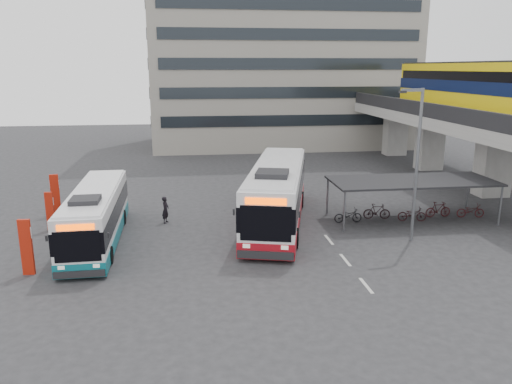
{
  "coord_description": "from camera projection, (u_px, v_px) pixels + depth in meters",
  "views": [
    {
      "loc": [
        -4.86,
        -25.27,
        9.23
      ],
      "look_at": [
        -1.12,
        3.37,
        2.0
      ],
      "focal_mm": 35.0,
      "sensor_mm": 36.0,
      "label": 1
    }
  ],
  "objects": [
    {
      "name": "ground",
      "position": [
        284.0,
        242.0,
        27.16
      ],
      "size": [
        120.0,
        120.0,
        0.0
      ],
      "primitive_type": "plane",
      "color": "#28282B",
      "rests_on": "ground"
    },
    {
      "name": "sign_totem_south",
      "position": [
        26.0,
        246.0,
        22.57
      ],
      "size": [
        0.57,
        0.2,
        2.63
      ],
      "rotation": [
        0.0,
        0.0,
        -0.06
      ],
      "color": "#AD1C0A",
      "rests_on": "ground"
    },
    {
      "name": "viaduct",
      "position": [
        469.0,
        106.0,
        39.4
      ],
      "size": [
        8.0,
        32.0,
        9.68
      ],
      "color": "gray",
      "rests_on": "ground"
    },
    {
      "name": "bus_main",
      "position": [
        277.0,
        194.0,
        30.01
      ],
      "size": [
        6.09,
        13.5,
        3.91
      ],
      "rotation": [
        0.0,
        0.0,
        -0.25
      ],
      "color": "white",
      "rests_on": "ground"
    },
    {
      "name": "bike_shelter",
      "position": [
        411.0,
        196.0,
        30.74
      ],
      "size": [
        10.0,
        4.0,
        2.54
      ],
      "color": "#595B60",
      "rests_on": "ground"
    },
    {
      "name": "lamp_post",
      "position": [
        416.0,
        156.0,
        26.25
      ],
      "size": [
        1.44,
        0.41,
        8.21
      ],
      "rotation": [
        0.0,
        0.0,
        0.18
      ],
      "color": "#595B60",
      "rests_on": "ground"
    },
    {
      "name": "office_block",
      "position": [
        280.0,
        39.0,
        59.5
      ],
      "size": [
        30.0,
        15.0,
        25.0
      ],
      "primitive_type": "cube",
      "color": "gray",
      "rests_on": "ground"
    },
    {
      "name": "bus_teal",
      "position": [
        96.0,
        216.0,
        26.86
      ],
      "size": [
        2.58,
        10.73,
        3.15
      ],
      "rotation": [
        0.0,
        0.0,
        0.02
      ],
      "color": "white",
      "rests_on": "ground"
    },
    {
      "name": "sign_totem_mid",
      "position": [
        50.0,
        211.0,
        28.83
      ],
      "size": [
        0.5,
        0.18,
        2.28
      ],
      "rotation": [
        0.0,
        0.0,
        -0.08
      ],
      "color": "#AD1C0A",
      "rests_on": "ground"
    },
    {
      "name": "road_markings",
      "position": [
        345.0,
        260.0,
        24.58
      ],
      "size": [
        0.15,
        7.6,
        0.01
      ],
      "color": "beige",
      "rests_on": "ground"
    },
    {
      "name": "pedestrian",
      "position": [
        165.0,
        210.0,
        30.29
      ],
      "size": [
        0.57,
        0.69,
        1.64
      ],
      "primitive_type": "imported",
      "rotation": [
        0.0,
        0.0,
        1.24
      ],
      "color": "black",
      "rests_on": "ground"
    },
    {
      "name": "sign_totem_north",
      "position": [
        55.0,
        194.0,
        31.83
      ],
      "size": [
        0.57,
        0.26,
        2.66
      ],
      "rotation": [
        0.0,
        0.0,
        0.18
      ],
      "color": "#AD1C0A",
      "rests_on": "ground"
    }
  ]
}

